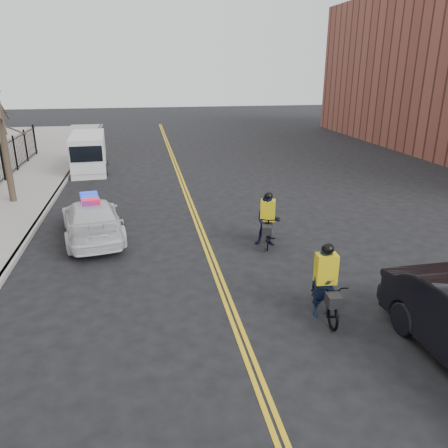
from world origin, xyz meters
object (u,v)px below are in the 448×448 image
object	(u,v)px
cyclist_near	(324,291)
cyclist_far	(267,224)
police_cruiser	(92,219)
cargo_van	(89,153)

from	to	relation	value
cyclist_near	cyclist_far	size ratio (longest dim) A/B	1.03
cyclist_near	police_cruiser	bearing A→B (deg)	138.32
cyclist_near	cyclist_far	distance (m)	4.56
cargo_van	police_cruiser	bearing A→B (deg)	-87.53
cargo_van	cyclist_near	xyz separation A→B (m)	(7.10, -17.25, -0.37)
police_cruiser	cargo_van	xyz separation A→B (m)	(-1.20, 10.96, 0.34)
cyclist_near	cyclist_far	world-z (taller)	cyclist_near
police_cruiser	cyclist_far	distance (m)	6.05
police_cruiser	cyclist_far	size ratio (longest dim) A/B	2.61
cargo_van	cyclist_far	size ratio (longest dim) A/B	2.70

